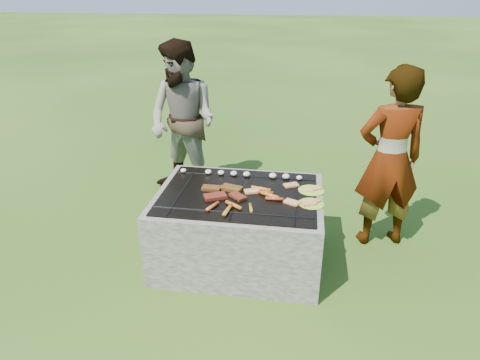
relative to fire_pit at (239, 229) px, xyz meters
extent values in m
plane|color=#214310|center=(0.00, 0.00, -0.28)|extent=(60.00, 60.00, 0.00)
cube|color=#9E978C|center=(0.00, 0.41, 0.02)|extent=(1.30, 0.18, 0.60)
cube|color=#AAA197|center=(0.00, -0.41, 0.02)|extent=(1.30, 0.18, 0.60)
cube|color=#9D968C|center=(-0.56, 0.00, 0.02)|extent=(0.18, 0.64, 0.60)
cube|color=gray|center=(0.56, 0.00, 0.02)|extent=(0.18, 0.64, 0.60)
cube|color=black|center=(0.00, 0.00, -0.04)|extent=(0.94, 0.64, 0.48)
sphere|color=#FF5914|center=(0.00, 0.00, 0.18)|extent=(0.10, 0.10, 0.10)
cube|color=black|center=(0.00, 0.00, 0.32)|extent=(1.20, 0.90, 0.01)
cylinder|color=black|center=(-0.45, 0.00, 0.33)|extent=(0.01, 0.88, 0.01)
cylinder|color=black|center=(0.00, 0.00, 0.33)|extent=(0.01, 0.88, 0.01)
cylinder|color=black|center=(0.45, 0.00, 0.33)|extent=(0.01, 0.88, 0.01)
cylinder|color=black|center=(0.00, -0.32, 0.33)|extent=(1.18, 0.01, 0.01)
cylinder|color=black|center=(0.00, 0.32, 0.33)|extent=(1.18, 0.01, 0.01)
ellipsoid|color=white|center=(-0.54, 0.32, 0.35)|extent=(0.05, 0.05, 0.04)
ellipsoid|color=white|center=(-0.32, 0.32, 0.35)|extent=(0.05, 0.05, 0.04)
ellipsoid|color=beige|center=(-0.21, 0.32, 0.35)|extent=(0.06, 0.06, 0.04)
ellipsoid|color=beige|center=(-0.09, 0.32, 0.35)|extent=(0.06, 0.06, 0.04)
ellipsoid|color=#ECE4C8|center=(0.02, 0.32, 0.35)|extent=(0.06, 0.06, 0.04)
ellipsoid|color=#F1ECCC|center=(0.24, 0.32, 0.35)|extent=(0.06, 0.06, 0.04)
ellipsoid|color=beige|center=(0.35, 0.32, 0.35)|extent=(0.06, 0.06, 0.04)
ellipsoid|color=silver|center=(0.46, 0.32, 0.35)|extent=(0.05, 0.05, 0.03)
cube|color=brown|center=(-0.23, 0.03, 0.34)|extent=(0.15, 0.09, 0.02)
cube|color=#8D5819|center=(-0.07, 0.05, 0.34)|extent=(0.19, 0.14, 0.02)
cube|color=#9D2C1C|center=(-0.17, -0.11, 0.34)|extent=(0.19, 0.16, 0.02)
cube|color=maroon|center=(0.00, -0.08, 0.34)|extent=(0.15, 0.15, 0.02)
cylinder|color=orange|center=(0.17, 0.07, 0.34)|extent=(0.16, 0.07, 0.03)
cylinder|color=#DA4E24|center=(0.21, 0.02, 0.34)|extent=(0.12, 0.02, 0.02)
cylinder|color=orange|center=(0.25, -0.03, 0.34)|extent=(0.15, 0.10, 0.03)
cylinder|color=#BB461E|center=(0.29, -0.08, 0.34)|extent=(0.14, 0.03, 0.03)
cylinder|color=orange|center=(0.00, -0.23, 0.34)|extent=(0.14, 0.11, 0.03)
cylinder|color=gold|center=(0.13, -0.25, 0.34)|extent=(0.05, 0.12, 0.02)
cylinder|color=#E34625|center=(-0.15, -0.27, 0.34)|extent=(0.08, 0.14, 0.03)
cylinder|color=orange|center=(-0.03, -0.31, 0.34)|extent=(0.06, 0.16, 0.03)
cube|color=#E7BE76|center=(0.10, 0.03, 0.34)|extent=(0.14, 0.11, 0.02)
cube|color=tan|center=(0.42, -0.11, 0.34)|extent=(0.13, 0.11, 0.02)
cube|color=#F5AB7D|center=(0.40, 0.19, 0.34)|extent=(0.13, 0.11, 0.02)
cylinder|color=#FCFF3C|center=(0.56, 0.13, 0.32)|extent=(0.25, 0.25, 0.01)
cube|color=#DBBB70|center=(0.54, 0.11, 0.34)|extent=(0.09, 0.06, 0.01)
cube|color=tan|center=(0.59, 0.15, 0.34)|extent=(0.11, 0.10, 0.02)
cylinder|color=#D4FF3C|center=(0.56, -0.10, 0.32)|extent=(0.20, 0.20, 0.01)
cube|color=tan|center=(0.54, -0.12, 0.34)|extent=(0.12, 0.10, 0.02)
cube|color=tan|center=(0.59, -0.08, 0.34)|extent=(0.09, 0.10, 0.01)
imported|color=#A39587|center=(1.19, 0.46, 0.50)|extent=(0.64, 0.50, 1.56)
imported|color=gray|center=(-0.76, 1.15, 0.53)|extent=(0.97, 0.89, 1.62)
camera|label=1|loc=(0.46, -2.97, 1.83)|focal=32.00mm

